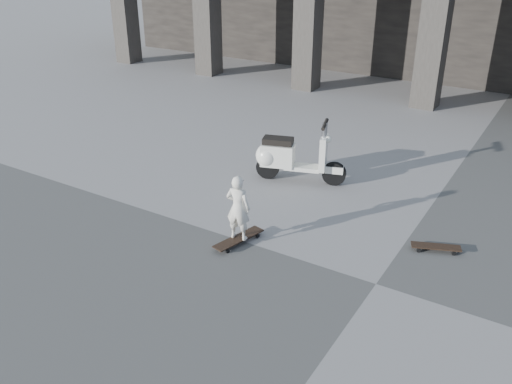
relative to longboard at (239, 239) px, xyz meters
The scene contains 5 objects.
ground 2.15m from the longboard, ahead, with size 90.00×90.00×0.00m, color #464644.
longboard is the anchor object (origin of this frame).
skateboard_spare 2.92m from the longboard, 27.13° to the left, with size 0.73×0.43×0.08m.
child 0.53m from the longboard, 90.00° to the right, with size 0.37×0.24×1.02m, color silver.
scooter 2.49m from the longboard, 102.44° to the left, with size 1.65×0.82×1.19m.
Camera 1 is at (1.77, -5.93, 4.24)m, focal length 38.00 mm.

